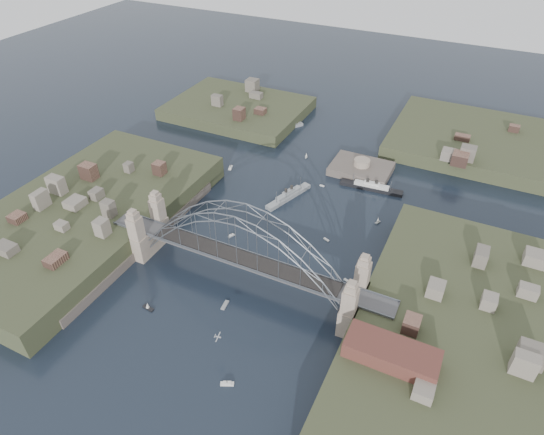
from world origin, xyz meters
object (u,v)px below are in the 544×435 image
at_px(bridge, 242,248).
at_px(wharf_shed, 392,353).
at_px(fort_island, 361,173).
at_px(ocean_liner, 371,187).
at_px(naval_cruiser_far, 287,127).
at_px(naval_cruiser_near, 289,196).

xyz_separation_m(bridge, wharf_shed, (44.00, -14.00, -2.32)).
bearing_deg(fort_island, ocean_liner, -54.48).
relative_size(wharf_shed, naval_cruiser_far, 1.40).
distance_m(wharf_shed, naval_cruiser_far, 127.16).
relative_size(naval_cruiser_far, ocean_liner, 0.63).
distance_m(fort_island, naval_cruiser_near, 32.65).
distance_m(bridge, fort_island, 72.14).
bearing_deg(fort_island, naval_cruiser_near, -122.36).
bearing_deg(naval_cruiser_far, bridge, -72.83).
distance_m(fort_island, ocean_liner, 11.79).
xyz_separation_m(bridge, naval_cruiser_far, (-27.95, 90.44, -11.50)).
xyz_separation_m(fort_island, wharf_shed, (32.00, -84.00, 10.34)).
xyz_separation_m(naval_cruiser_far, ocean_liner, (46.77, -29.99, 0.03)).
xyz_separation_m(fort_island, ocean_liner, (6.82, -9.55, 1.19)).
bearing_deg(bridge, naval_cruiser_near, 97.33).
xyz_separation_m(fort_island, naval_cruiser_near, (-17.46, -27.56, 1.29)).
bearing_deg(fort_island, bridge, -99.73).
xyz_separation_m(bridge, fort_island, (12.00, 70.00, -12.66)).
distance_m(naval_cruiser_near, naval_cruiser_far, 53.01).
distance_m(wharf_shed, ocean_liner, 79.12).
relative_size(bridge, fort_island, 3.82).
xyz_separation_m(wharf_shed, naval_cruiser_far, (-71.95, 104.44, -9.17)).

